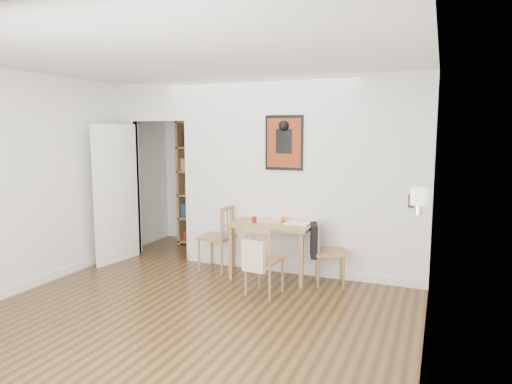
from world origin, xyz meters
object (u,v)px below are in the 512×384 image
at_px(chair_right, 329,252).
at_px(fireplace, 418,264).
at_px(orange_fruit, 283,219).
at_px(ceramic_jar_b, 423,200).
at_px(ceramic_jar_a, 414,201).
at_px(dining_table, 273,229).
at_px(chair_left, 216,238).
at_px(red_glass, 254,220).
at_px(chair_front, 264,260).
at_px(mantel_lamp, 419,198).
at_px(bookshelf, 204,184).
at_px(notebook, 298,223).

bearing_deg(chair_right, fireplace, -38.00).
relative_size(fireplace, orange_fruit, 16.59).
bearing_deg(ceramic_jar_b, ceramic_jar_a, -111.56).
height_order(dining_table, ceramic_jar_b, ceramic_jar_b).
bearing_deg(chair_left, red_glass, -7.27).
bearing_deg(chair_front, mantel_lamp, -17.16).
bearing_deg(chair_left, bookshelf, 124.63).
relative_size(dining_table, notebook, 3.46).
xyz_separation_m(dining_table, mantel_lamp, (1.82, -1.17, 0.67)).
xyz_separation_m(orange_fruit, notebook, (0.22, -0.05, -0.03)).
relative_size(dining_table, chair_right, 1.34).
bearing_deg(bookshelf, chair_left, -55.37).
xyz_separation_m(chair_left, ceramic_jar_b, (2.66, -0.59, 0.76)).
relative_size(notebook, mantel_lamp, 1.27).
relative_size(red_glass, orange_fruit, 1.06).
distance_m(dining_table, ceramic_jar_a, 2.01).
bearing_deg(chair_right, ceramic_jar_b, -28.31).
xyz_separation_m(chair_front, ceramic_jar_b, (1.71, 0.05, 0.79)).
bearing_deg(chair_front, ceramic_jar_b, 1.82).
height_order(mantel_lamp, ceramic_jar_b, mantel_lamp).
height_order(dining_table, red_glass, red_glass).
height_order(chair_right, ceramic_jar_b, ceramic_jar_b).
bearing_deg(ceramic_jar_a, notebook, 149.52).
height_order(fireplace, ceramic_jar_a, ceramic_jar_a).
bearing_deg(notebook, mantel_lamp, -39.21).
bearing_deg(dining_table, orange_fruit, 44.92).
bearing_deg(fireplace, orange_fruit, 150.97).
distance_m(dining_table, chair_front, 0.70).
height_order(chair_right, notebook, chair_right).
height_order(chair_front, orange_fruit, chair_front).
height_order(chair_front, notebook, chair_front).
xyz_separation_m(chair_left, red_glass, (0.60, -0.08, 0.31)).
distance_m(chair_right, chair_front, 0.89).
bearing_deg(chair_front, orange_fruit, 91.68).
distance_m(notebook, mantel_lamp, 2.02).
height_order(bookshelf, notebook, bookshelf).
xyz_separation_m(chair_left, ceramic_jar_a, (2.58, -0.79, 0.78)).
relative_size(notebook, ceramic_jar_a, 2.34).
height_order(red_glass, mantel_lamp, mantel_lamp).
bearing_deg(ceramic_jar_a, bookshelf, 149.81).
bearing_deg(fireplace, chair_right, 142.00).
bearing_deg(bookshelf, notebook, -29.98).
xyz_separation_m(bookshelf, orange_fruit, (1.75, -1.08, -0.27)).
relative_size(chair_front, bookshelf, 0.39).
distance_m(chair_front, bookshelf, 2.63).
bearing_deg(orange_fruit, bookshelf, 148.28).
bearing_deg(mantel_lamp, bookshelf, 145.78).
height_order(orange_fruit, mantel_lamp, mantel_lamp).
relative_size(chair_right, ceramic_jar_b, 8.08).
bearing_deg(ceramic_jar_b, red_glass, 166.01).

